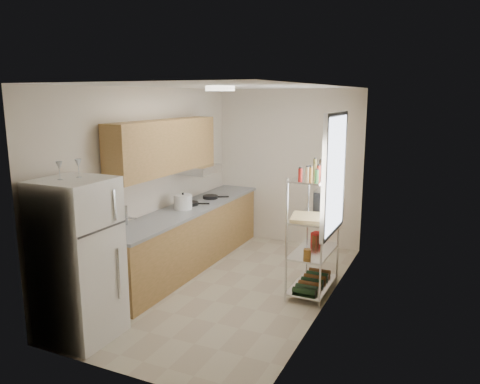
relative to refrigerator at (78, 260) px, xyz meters
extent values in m
cube|color=#BCB198|center=(0.87, 1.81, -0.85)|extent=(2.50, 4.40, 0.01)
cube|color=white|center=(0.87, 1.81, 1.76)|extent=(2.50, 4.40, 0.01)
cube|color=beige|center=(0.87, 4.02, 0.46)|extent=(2.50, 0.01, 2.60)
cube|color=beige|center=(0.87, -0.39, 0.46)|extent=(2.50, 0.01, 2.60)
cube|color=beige|center=(-0.38, 1.81, 0.46)|extent=(0.01, 4.40, 2.60)
cube|color=beige|center=(2.12, 1.81, 0.46)|extent=(0.01, 4.40, 2.60)
cube|color=#B2824C|center=(-0.05, 2.25, -0.41)|extent=(0.60, 3.48, 0.86)
cube|color=gray|center=(-0.03, 2.25, 0.04)|extent=(0.63, 3.51, 0.04)
cube|color=#B7BABC|center=(-0.07, 1.11, 0.03)|extent=(0.52, 0.44, 0.04)
cube|color=#B7BABC|center=(0.23, 3.61, -0.38)|extent=(0.01, 0.55, 0.72)
cube|color=#B2824C|center=(-0.18, 1.91, 0.97)|extent=(0.33, 2.20, 0.72)
cube|color=#B7BABC|center=(-0.13, 2.71, 0.55)|extent=(0.50, 0.60, 0.12)
cube|color=white|center=(2.10, 2.16, 0.71)|extent=(0.06, 1.00, 1.46)
cube|color=silver|center=(1.88, 2.11, -0.74)|extent=(0.45, 0.90, 0.02)
cube|color=silver|center=(1.88, 2.11, -0.29)|extent=(0.45, 0.90, 0.02)
cube|color=silver|center=(1.88, 2.11, 0.16)|extent=(0.45, 0.90, 0.02)
cube|color=silver|center=(1.88, 2.11, 0.66)|extent=(0.45, 0.90, 0.02)
cylinder|color=silver|center=(1.66, 1.68, -0.07)|extent=(0.02, 0.02, 1.55)
cylinder|color=silver|center=(1.66, 2.55, -0.07)|extent=(0.02, 0.02, 1.55)
cylinder|color=silver|center=(2.09, 1.68, -0.07)|extent=(0.02, 0.02, 1.55)
cylinder|color=silver|center=(2.09, 2.55, -0.07)|extent=(0.02, 0.02, 1.55)
cylinder|color=white|center=(0.87, 1.51, 1.73)|extent=(0.34, 0.34, 0.05)
cube|color=white|center=(0.00, 0.00, 0.00)|extent=(0.69, 0.69, 1.69)
cylinder|color=white|center=(-0.06, 2.13, 0.16)|extent=(0.26, 0.26, 0.21)
cylinder|color=black|center=(-0.09, 2.39, 0.08)|extent=(0.33, 0.33, 0.04)
cylinder|color=black|center=(-0.03, 2.91, 0.08)|extent=(0.32, 0.32, 0.05)
cube|color=tan|center=(1.82, 1.97, 0.18)|extent=(0.45, 0.54, 0.03)
cube|color=black|center=(1.88, 2.39, 0.31)|extent=(0.18, 0.25, 0.28)
cube|color=#A91C14|center=(1.81, 2.44, -0.21)|extent=(0.12, 0.14, 0.14)
camera|label=1|loc=(3.40, -3.42, 1.65)|focal=35.00mm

